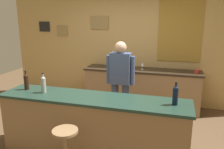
# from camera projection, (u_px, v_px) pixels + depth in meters

# --- Properties ---
(ground_plane) EXTENTS (10.00, 10.00, 0.00)m
(ground_plane) POSITION_uv_depth(u_px,v_px,m) (102.00, 141.00, 3.80)
(ground_plane) COLOR brown
(back_wall) EXTENTS (6.00, 0.09, 2.80)m
(back_wall) POSITION_uv_depth(u_px,v_px,m) (129.00, 44.00, 5.34)
(back_wall) COLOR tan
(back_wall) RESTS_ON ground_plane
(bar_counter) EXTENTS (2.75, 0.60, 0.92)m
(bar_counter) POSITION_uv_depth(u_px,v_px,m) (93.00, 127.00, 3.31)
(bar_counter) COLOR olive
(bar_counter) RESTS_ON ground_plane
(side_counter) EXTENTS (2.58, 0.56, 0.90)m
(side_counter) POSITION_uv_depth(u_px,v_px,m) (141.00, 89.00, 5.12)
(side_counter) COLOR olive
(side_counter) RESTS_ON ground_plane
(bartender) EXTENTS (0.52, 0.21, 1.62)m
(bartender) POSITION_uv_depth(u_px,v_px,m) (120.00, 79.00, 4.06)
(bartender) COLOR #384766
(bartender) RESTS_ON ground_plane
(bar_stool) EXTENTS (0.32, 0.32, 0.68)m
(bar_stool) POSITION_uv_depth(u_px,v_px,m) (66.00, 146.00, 2.81)
(bar_stool) COLOR olive
(bar_stool) RESTS_ON ground_plane
(wine_bottle_a) EXTENTS (0.07, 0.07, 0.31)m
(wine_bottle_a) POSITION_uv_depth(u_px,v_px,m) (26.00, 81.00, 3.51)
(wine_bottle_a) COLOR black
(wine_bottle_a) RESTS_ON bar_counter
(wine_bottle_b) EXTENTS (0.07, 0.07, 0.31)m
(wine_bottle_b) POSITION_uv_depth(u_px,v_px,m) (43.00, 84.00, 3.37)
(wine_bottle_b) COLOR #999E99
(wine_bottle_b) RESTS_ON bar_counter
(wine_bottle_c) EXTENTS (0.07, 0.07, 0.31)m
(wine_bottle_c) POSITION_uv_depth(u_px,v_px,m) (175.00, 95.00, 2.89)
(wine_bottle_c) COLOR black
(wine_bottle_c) RESTS_ON bar_counter
(wine_glass_a) EXTENTS (0.07, 0.07, 0.16)m
(wine_glass_a) POSITION_uv_depth(u_px,v_px,m) (108.00, 62.00, 5.22)
(wine_glass_a) COLOR silver
(wine_glass_a) RESTS_ON side_counter
(wine_glass_b) EXTENTS (0.07, 0.07, 0.16)m
(wine_glass_b) POSITION_uv_depth(u_px,v_px,m) (117.00, 62.00, 5.23)
(wine_glass_b) COLOR silver
(wine_glass_b) RESTS_ON side_counter
(wine_glass_c) EXTENTS (0.07, 0.07, 0.16)m
(wine_glass_c) POSITION_uv_depth(u_px,v_px,m) (129.00, 64.00, 5.06)
(wine_glass_c) COLOR silver
(wine_glass_c) RESTS_ON side_counter
(wine_glass_d) EXTENTS (0.07, 0.07, 0.16)m
(wine_glass_d) POSITION_uv_depth(u_px,v_px,m) (142.00, 65.00, 4.99)
(wine_glass_d) COLOR silver
(wine_glass_d) RESTS_ON side_counter
(coffee_mug) EXTENTS (0.12, 0.08, 0.09)m
(coffee_mug) POSITION_uv_depth(u_px,v_px,m) (197.00, 71.00, 4.62)
(coffee_mug) COLOR #B2332D
(coffee_mug) RESTS_ON side_counter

